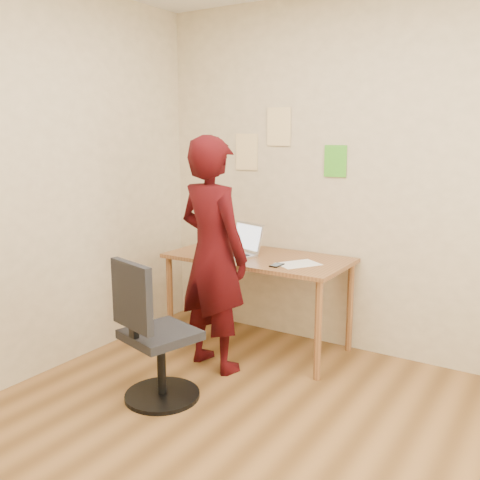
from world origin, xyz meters
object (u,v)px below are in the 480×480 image
Objects in this scene: laptop at (238,248)px; office_chair at (153,342)px; desk at (258,267)px; person at (213,255)px; phone at (277,265)px.

laptop is 1.17m from office_chair.
office_chair is (-0.10, -1.13, -0.26)m from desk.
desk is 0.53m from person.
laptop is at bearing 108.70° from office_chair.
person is at bearing -100.12° from desk.
laptop is at bearing 160.30° from phone.
office_chair is 0.56× the size of person.
phone is 1.06m from office_chair.
laptop is at bearing -68.28° from person.
desk is 0.35m from phone.
phone is at bearing -36.48° from desk.
laptop reaches higher than phone.
phone is (0.44, -0.17, -0.05)m from laptop.
laptop is (-0.16, -0.03, 0.14)m from desk.
office_chair is at bearing -95.25° from desk.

